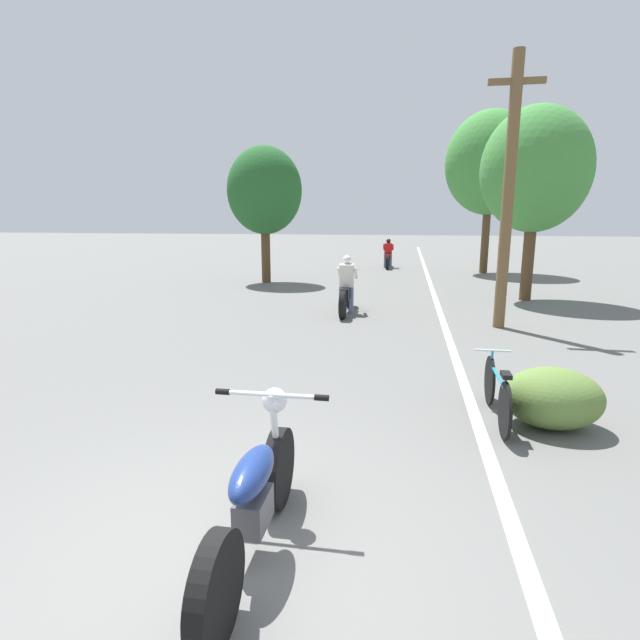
# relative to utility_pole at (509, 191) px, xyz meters

# --- Properties ---
(ground_plane) EXTENTS (120.00, 120.00, 0.00)m
(ground_plane) POSITION_rel_utility_pole_xyz_m (-3.34, -8.24, -2.88)
(ground_plane) COLOR #60605E
(lane_stripe_edge) EXTENTS (0.14, 48.00, 0.01)m
(lane_stripe_edge) POSITION_rel_utility_pole_xyz_m (-1.15, 3.87, -2.88)
(lane_stripe_edge) COLOR white
(lane_stripe_edge) RESTS_ON ground
(utility_pole) EXTENTS (1.10, 0.24, 5.59)m
(utility_pole) POSITION_rel_utility_pole_xyz_m (0.00, 0.00, 0.00)
(utility_pole) COLOR brown
(utility_pole) RESTS_ON ground
(roadside_tree_right_near) EXTENTS (2.95, 2.65, 5.31)m
(roadside_tree_right_near) POSITION_rel_utility_pole_xyz_m (1.37, 3.83, 0.71)
(roadside_tree_right_near) COLOR #513A23
(roadside_tree_right_near) RESTS_ON ground
(roadside_tree_right_far) EXTENTS (3.60, 3.24, 6.54)m
(roadside_tree_right_far) POSITION_rel_utility_pole_xyz_m (1.21, 10.81, 1.57)
(roadside_tree_right_far) COLOR #513A23
(roadside_tree_right_far) RESTS_ON ground
(roadside_tree_left) EXTENTS (2.64, 2.38, 4.77)m
(roadside_tree_left) POSITION_rel_utility_pole_xyz_m (-7.02, 6.33, 0.34)
(roadside_tree_left) COLOR #513A23
(roadside_tree_left) RESTS_ON ground
(roadside_bush) EXTENTS (1.10, 0.88, 0.70)m
(roadside_bush) POSITION_rel_utility_pole_xyz_m (-0.34, -5.37, -2.53)
(roadside_bush) COLOR #5B7A38
(roadside_bush) RESTS_ON ground
(motorcycle_foreground) EXTENTS (0.90, 2.08, 1.06)m
(motorcycle_foreground) POSITION_rel_utility_pole_xyz_m (-3.03, -8.09, -2.43)
(motorcycle_foreground) COLOR black
(motorcycle_foreground) RESTS_ON ground
(motorcycle_rider_lead) EXTENTS (0.50, 2.18, 1.43)m
(motorcycle_rider_lead) POSITION_rel_utility_pole_xyz_m (-3.47, 1.06, -2.35)
(motorcycle_rider_lead) COLOR black
(motorcycle_rider_lead) RESTS_ON ground
(motorcycle_rider_far) EXTENTS (0.50, 2.11, 1.34)m
(motorcycle_rider_far) POSITION_rel_utility_pole_xyz_m (-2.85, 12.23, -2.37)
(motorcycle_rider_far) COLOR black
(motorcycle_rider_far) RESTS_ON ground
(bicycle_parked) EXTENTS (0.44, 1.66, 0.74)m
(bicycle_parked) POSITION_rel_utility_pole_xyz_m (-0.93, -5.26, -2.54)
(bicycle_parked) COLOR black
(bicycle_parked) RESTS_ON ground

